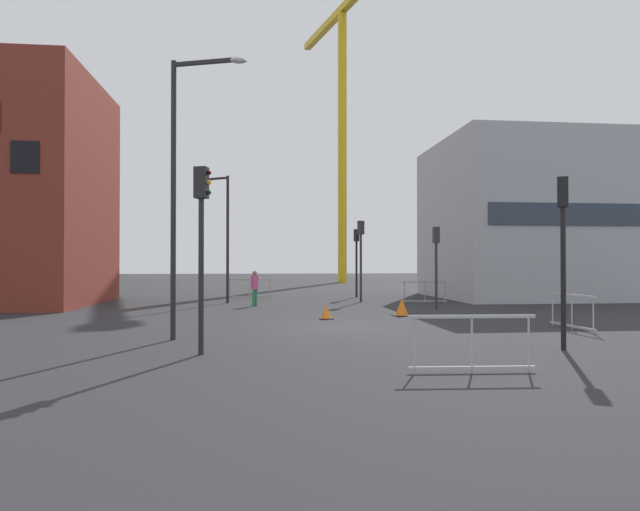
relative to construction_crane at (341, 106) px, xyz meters
name	(u,v)px	position (x,y,z in m)	size (l,w,h in m)	color
ground	(339,326)	(-5.71, -37.77, -18.02)	(160.00, 160.00, 0.00)	#28282B
brick_building	(15,191)	(-19.95, -27.43, -12.57)	(7.59, 8.93, 10.90)	maroon
office_block	(519,220)	(6.76, -24.78, -13.53)	(9.40, 9.65, 8.98)	#A8AAB2
construction_crane	(341,106)	(0.00, 0.00, 0.00)	(5.17, 15.91, 28.28)	gold
streetlamp_tall	(183,173)	(-10.26, -40.36, -13.61)	(2.02, 0.77, 7.41)	#232326
streetlamp_short	(225,228)	(-10.00, -27.18, -14.23)	(1.34, 0.86, 6.40)	#232326
traffic_light_median	(356,252)	(-2.62, -23.53, -15.35)	(0.30, 0.39, 3.97)	black
traffic_light_near	(201,229)	(-9.52, -42.72, -15.23)	(0.39, 0.31, 4.18)	#232326
traffic_light_far	(361,248)	(-3.06, -27.34, -15.23)	(0.39, 0.32, 4.18)	#2D2D30
traffic_light_verge	(563,234)	(-1.15, -42.99, -15.30)	(0.35, 0.39, 4.05)	black
traffic_light_corner	(436,253)	(-0.59, -31.96, -15.59)	(0.25, 0.37, 3.59)	#2D2D30
pedestrian_walking	(255,286)	(-8.47, -29.36, -17.06)	(0.34, 0.34, 1.65)	#2D844C
safety_barrier_right_run	(572,311)	(1.28, -39.27, -17.46)	(0.18, 2.25, 1.08)	#B2B5BA
safety_barrier_rear	(250,288)	(-8.79, -23.83, -17.46)	(2.54, 0.30, 1.08)	#9EA0A5
safety_barrier_front	(472,343)	(-4.31, -45.34, -17.46)	(2.38, 0.20, 1.08)	#B2B5BA
safety_barrier_left_run	(425,292)	(-0.01, -28.38, -17.46)	(2.24, 0.26, 1.08)	gray
traffic_cone_orange	(326,313)	(-5.84, -35.46, -17.80)	(0.49, 0.49, 0.49)	black
traffic_cone_by_barrier	(402,308)	(-2.82, -34.62, -17.71)	(0.66, 0.66, 0.67)	black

